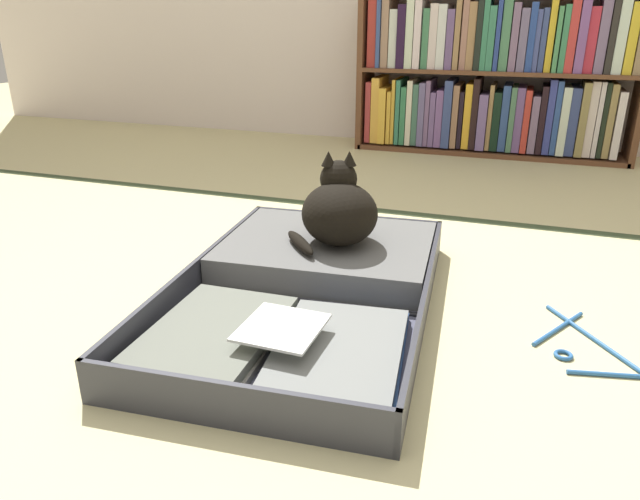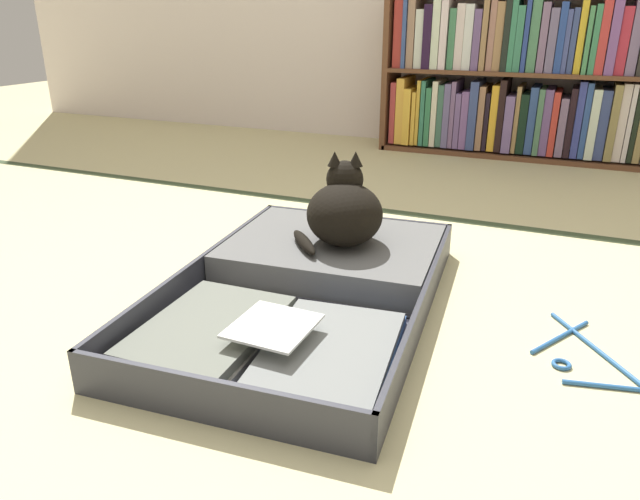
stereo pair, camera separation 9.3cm
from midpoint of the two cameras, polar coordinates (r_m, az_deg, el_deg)
The scene contains 6 objects.
ground_plane at distance 1.25m, azimuth -2.39°, elevation -11.62°, with size 10.00×10.00×0.00m, color #CCC28D.
tatami_border at distance 2.20m, azimuth 7.96°, elevation 3.47°, with size 4.80×0.05×0.00m.
bookshelf at distance 3.23m, azimuth 15.78°, elevation 16.01°, with size 1.39×0.28×0.84m.
open_suitcase at distance 1.54m, azimuth -2.45°, elevation -3.10°, with size 0.68×1.01×0.10m.
black_cat at distance 1.62m, azimuth 0.17°, elevation 3.84°, with size 0.30×0.31×0.25m.
clothes_hanger at distance 1.42m, azimuth 23.19°, elevation -8.93°, with size 0.29×0.33×0.01m.
Camera 1 is at (0.34, -0.98, 0.69)m, focal length 32.94 mm.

